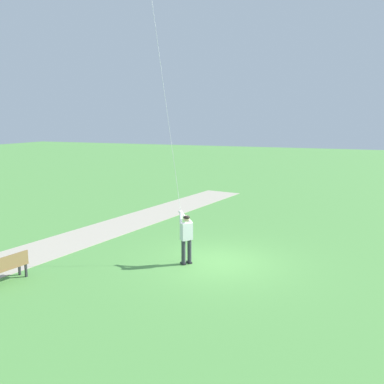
{
  "coord_description": "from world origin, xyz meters",
  "views": [
    {
      "loc": [
        -4.46,
        13.61,
        4.99
      ],
      "look_at": [
        0.49,
        1.29,
        2.68
      ],
      "focal_mm": 39.92,
      "sensor_mm": 36.0,
      "label": 1
    }
  ],
  "objects": [
    {
      "name": "ground_plane",
      "position": [
        0.0,
        0.0,
        0.0
      ],
      "size": [
        120.0,
        120.0,
        0.0
      ],
      "primitive_type": "plane",
      "color": "#569947"
    },
    {
      "name": "walkway_path",
      "position": [
        6.78,
        2.0,
        0.01
      ],
      "size": [
        7.48,
        31.97,
        0.02
      ],
      "primitive_type": "cube",
      "rotation": [
        0.0,
        0.0,
        -0.16
      ],
      "color": "#B7AD99",
      "rests_on": "ground"
    },
    {
      "name": "person_kite_flyer",
      "position": [
        1.0,
        0.56,
        1.05
      ],
      "size": [
        0.61,
        0.56,
        1.83
      ],
      "color": "#232328",
      "rests_on": "ground"
    },
    {
      "name": "park_bench_near_walkway",
      "position": [
        5.45,
        4.24,
        0.51
      ],
      "size": [
        0.67,
        1.55,
        0.88
      ],
      "color": "olive",
      "rests_on": "ground"
    }
  ]
}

